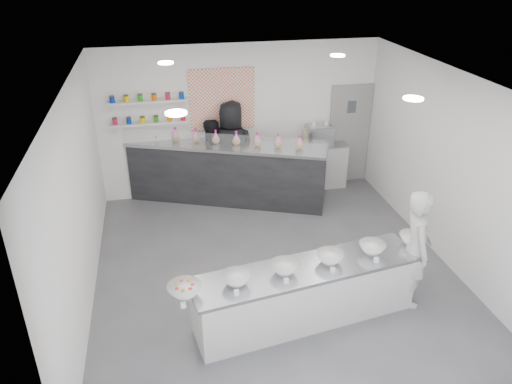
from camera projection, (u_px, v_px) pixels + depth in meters
floor at (275, 270)px, 7.88m from camera, size 6.00×6.00×0.00m
ceiling at (279, 82)px, 6.54m from camera, size 6.00×6.00×0.00m
back_wall at (240, 120)px, 9.84m from camera, size 5.50×0.00×5.50m
left_wall at (78, 203)px, 6.71m from camera, size 0.00×6.00×6.00m
right_wall at (449, 169)px, 7.71m from camera, size 0.00×6.00×6.00m
back_door at (349, 134)px, 10.43m from camera, size 0.88×0.04×2.10m
pattern_panel at (222, 100)px, 9.55m from camera, size 1.25×0.03×1.20m
jar_shelf_lower at (150, 123)px, 9.39m from camera, size 1.45×0.22×0.04m
jar_shelf_upper at (148, 101)px, 9.20m from camera, size 1.45×0.22×0.04m
preserve_jars at (148, 109)px, 9.24m from camera, size 1.45×0.10×0.56m
downlight_0 at (176, 113)px, 5.42m from camera, size 0.24×0.24×0.02m
downlight_1 at (413, 98)px, 5.93m from camera, size 0.24×0.24×0.02m
downlight_2 at (166, 63)px, 7.70m from camera, size 0.24×0.24×0.02m
downlight_3 at (338, 55)px, 8.20m from camera, size 0.24×0.24×0.02m
prep_counter at (306, 294)px, 6.68m from camera, size 3.18×1.19×0.85m
back_bar at (227, 173)px, 9.78m from camera, size 3.85×2.10×1.20m
sneeze_guard at (222, 142)px, 9.14m from camera, size 3.54×1.44×0.33m
espresso_ledge at (316, 166)px, 10.39m from camera, size 1.27×0.40×0.94m
espresso_machine at (319, 136)px, 10.09m from camera, size 0.53×0.37×0.41m
cup_stacks at (308, 138)px, 10.06m from camera, size 0.24×0.24×0.34m
prep_bowls at (307, 263)px, 6.46m from camera, size 3.65×1.03×0.15m
label_cards at (313, 289)px, 6.03m from camera, size 3.31×0.04×0.07m
cookie_bags at (226, 137)px, 9.45m from camera, size 2.79×1.24×0.27m
woman_prep at (416, 248)px, 6.86m from camera, size 0.55×0.71×1.75m
staff_left at (210, 159)px, 9.85m from camera, size 0.96×0.87×1.62m
staff_right at (232, 150)px, 9.85m from camera, size 1.10×0.89×1.95m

